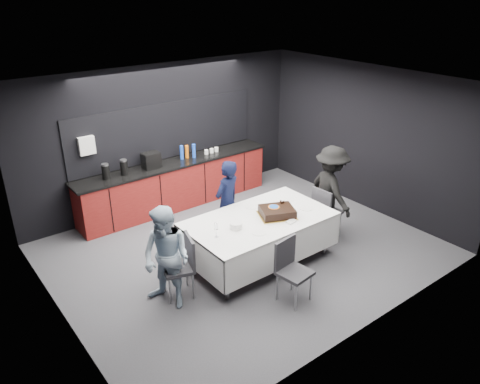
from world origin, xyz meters
The scene contains 18 objects.
ground centered at (0.00, 0.00, 0.00)m, with size 6.00×6.00×0.00m, color #46464B.
room_shell centered at (0.00, 0.00, 1.86)m, with size 6.04×5.04×2.82m.
kitchenette centered at (-0.02, 2.22, 0.54)m, with size 4.10×0.64×2.05m.
party_table centered at (0.00, -0.40, 0.64)m, with size 2.32×1.32×0.78m.
cake_assembly centered at (0.27, -0.51, 0.85)m, with size 0.69×0.64×0.17m.
plate_stack centered at (-0.49, -0.44, 0.83)m, with size 0.19×0.19×0.10m, color white.
loose_plate_near centered at (-0.30, -0.75, 0.78)m, with size 0.22×0.22×0.01m, color white.
loose_plate_right_a centered at (0.84, -0.18, 0.78)m, with size 0.18×0.18×0.01m, color white.
loose_plate_right_b centered at (0.82, -0.60, 0.78)m, with size 0.22×0.22×0.01m, color white.
loose_plate_far centered at (0.15, 0.00, 0.78)m, with size 0.22×0.22×0.01m, color white.
fork_pile centered at (0.30, -0.81, 0.79)m, with size 0.16×0.10×0.03m, color white.
champagne_flute centered at (-0.87, -0.47, 0.94)m, with size 0.06×0.06×0.22m.
chair_left centered at (-1.42, -0.41, 0.53)m, with size 0.52×0.52×0.92m.
chair_right centered at (1.44, -0.47, 0.53)m, with size 0.45×0.45×0.92m.
chair_near centered at (-0.27, -1.42, 0.53)m, with size 0.47×0.47×0.92m.
person_center centered at (-0.04, 0.40, 0.75)m, with size 0.55×0.36×1.51m, color black.
person_left centered at (-1.71, -0.49, 0.75)m, with size 0.73×0.57×1.50m, color #A2B8CC.
person_right centered at (1.63, -0.40, 0.81)m, with size 1.05×0.60×1.62m, color black.
Camera 1 is at (-4.22, -5.37, 4.19)m, focal length 35.00 mm.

